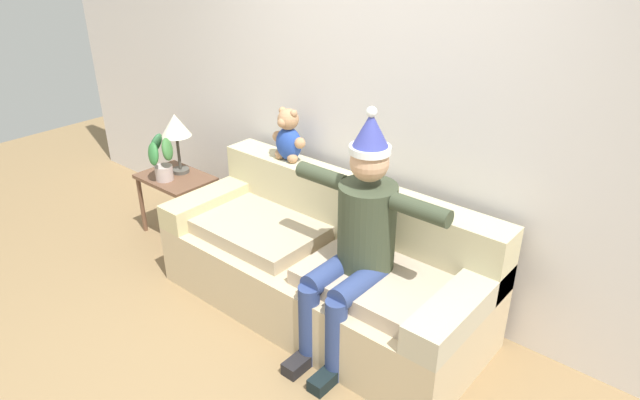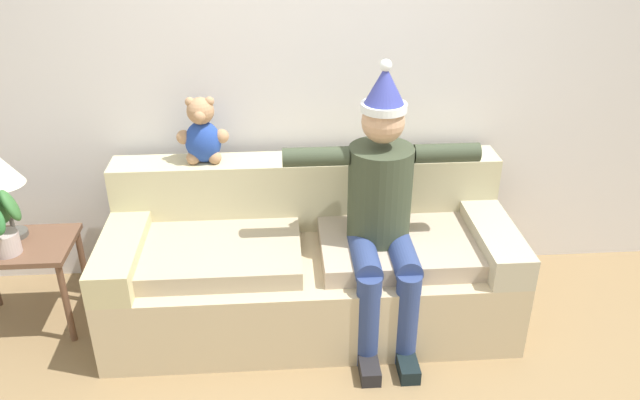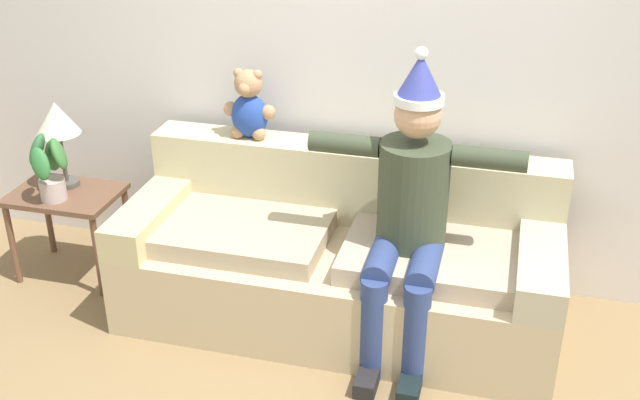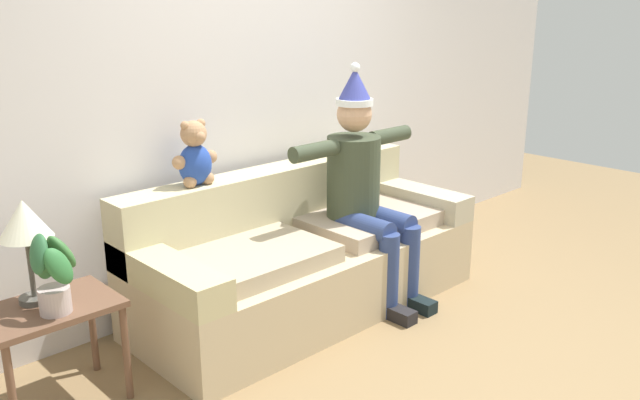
# 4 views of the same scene
# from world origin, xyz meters

# --- Properties ---
(ground_plane) EXTENTS (10.00, 10.00, 0.00)m
(ground_plane) POSITION_xyz_m (0.00, 0.00, 0.00)
(ground_plane) COLOR olive
(back_wall) EXTENTS (7.00, 0.10, 2.70)m
(back_wall) POSITION_xyz_m (0.00, 1.55, 1.35)
(back_wall) COLOR silver
(back_wall) RESTS_ON ground_plane
(couch) EXTENTS (2.22, 0.91, 0.85)m
(couch) POSITION_xyz_m (0.00, 1.02, 0.33)
(couch) COLOR tan
(couch) RESTS_ON ground_plane
(person_seated) EXTENTS (1.02, 0.77, 1.51)m
(person_seated) POSITION_xyz_m (0.37, 0.85, 0.76)
(person_seated) COLOR #39422E
(person_seated) RESTS_ON ground_plane
(teddy_bear) EXTENTS (0.29, 0.17, 0.38)m
(teddy_bear) POSITION_xyz_m (-0.57, 1.30, 1.02)
(teddy_bear) COLOR #2544A2
(teddy_bear) RESTS_ON couch
(side_table) EXTENTS (0.59, 0.42, 0.52)m
(side_table) POSITION_xyz_m (-1.59, 1.01, 0.44)
(side_table) COLOR brown
(side_table) RESTS_ON ground_plane
(table_lamp) EXTENTS (0.24, 0.24, 0.50)m
(table_lamp) POSITION_xyz_m (-1.62, 1.10, 0.91)
(table_lamp) COLOR #4E4C45
(table_lamp) RESTS_ON side_table
(potted_plant) EXTENTS (0.25, 0.23, 0.40)m
(potted_plant) POSITION_xyz_m (-1.59, 0.92, 0.72)
(potted_plant) COLOR #BDA9A5
(potted_plant) RESTS_ON side_table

